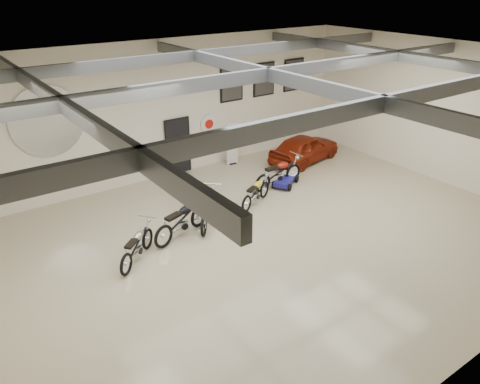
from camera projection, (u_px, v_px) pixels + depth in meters
floor at (264, 241)px, 13.48m from camera, size 16.00×12.00×0.01m
ceiling at (269, 64)px, 11.36m from camera, size 16.00×12.00×0.01m
back_wall at (163, 111)px, 16.84m from camera, size 16.00×0.02×5.00m
right_wall at (442, 113)px, 16.63m from camera, size 0.02×12.00×5.00m
ceiling_beams at (268, 74)px, 11.46m from camera, size 15.80×11.80×0.32m
door at (178, 147)px, 17.68m from camera, size 0.92×0.08×2.10m
logo_plaque at (47, 122)px, 14.56m from camera, size 2.30×0.06×1.16m
poster_left at (232, 84)px, 18.13m from camera, size 1.05×0.08×1.35m
poster_mid at (264, 79)px, 18.98m from camera, size 1.05×0.08×1.35m
poster_right at (294, 75)px, 19.82m from camera, size 1.05×0.08×1.35m
oil_sign at (209, 124)px, 18.14m from camera, size 0.72×0.10×0.72m
banner_stand at (232, 143)px, 18.57m from camera, size 0.50×0.24×1.77m
motorcycle_silver at (137, 245)px, 12.34m from camera, size 1.79×1.64×0.97m
motorcycle_black at (182, 220)px, 13.47m from camera, size 2.24×1.30×1.11m
motorcycle_gold at (208, 209)px, 14.15m from camera, size 1.80×1.89×1.04m
motorcycle_yellow at (256, 192)px, 15.40m from camera, size 1.86×1.26×0.93m
motorcycle_red at (278, 173)px, 16.67m from camera, size 2.15×0.77×1.10m
go_kart at (287, 177)px, 17.03m from camera, size 1.64×1.35×0.55m
vintage_car at (304, 148)px, 18.93m from camera, size 1.99×3.60×1.16m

